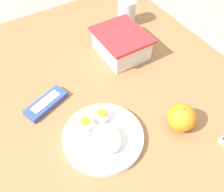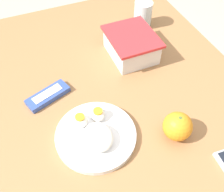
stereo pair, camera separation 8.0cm
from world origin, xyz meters
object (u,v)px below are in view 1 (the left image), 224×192
(food_container, at_px, (121,45))
(drinking_glass, at_px, (127,12))
(rice_plate, at_px, (103,136))
(candy_bar, at_px, (46,103))
(orange_fruit, at_px, (182,118))

(food_container, distance_m, drinking_glass, 0.19)
(food_container, xyz_separation_m, drinking_glass, (-0.15, 0.12, 0.01))
(drinking_glass, bearing_deg, rice_plate, -40.18)
(candy_bar, bearing_deg, food_container, 104.58)
(orange_fruit, height_order, candy_bar, orange_fruit)
(rice_plate, bearing_deg, candy_bar, -155.45)
(candy_bar, height_order, drinking_glass, drinking_glass)
(orange_fruit, relative_size, candy_bar, 0.55)
(food_container, bearing_deg, rice_plate, -40.63)
(orange_fruit, xyz_separation_m, candy_bar, (-0.27, -0.30, -0.03))
(food_container, relative_size, orange_fruit, 2.32)
(food_container, height_order, candy_bar, food_container)
(food_container, xyz_separation_m, rice_plate, (0.28, -0.24, -0.02))
(food_container, height_order, rice_plate, food_container)
(food_container, xyz_separation_m, orange_fruit, (0.36, -0.03, 0.00))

